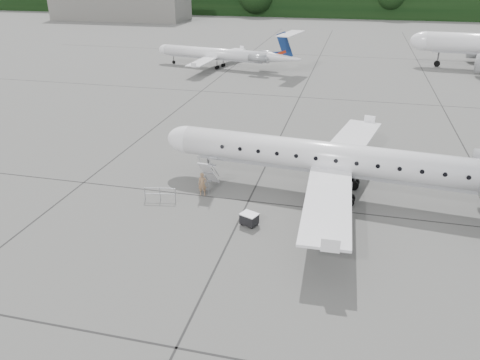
% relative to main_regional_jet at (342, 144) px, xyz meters
% --- Properties ---
extents(ground, '(320.00, 320.00, 0.00)m').
position_rel_main_regional_jet_xyz_m(ground, '(0.22, -5.18, -3.91)').
color(ground, slate).
rests_on(ground, ground).
extents(treeline, '(260.00, 4.00, 8.00)m').
position_rel_main_regional_jet_xyz_m(treeline, '(0.22, 124.82, 0.09)').
color(treeline, black).
rests_on(treeline, ground).
extents(terminal_building, '(40.00, 14.00, 10.00)m').
position_rel_main_regional_jet_xyz_m(terminal_building, '(-69.78, 104.82, 1.09)').
color(terminal_building, slate).
rests_on(terminal_building, ground).
extents(main_regional_jet, '(32.41, 24.73, 7.81)m').
position_rel_main_regional_jet_xyz_m(main_regional_jet, '(0.00, 0.00, 0.00)').
color(main_regional_jet, white).
rests_on(main_regional_jet, ground).
extents(airstair, '(1.05, 2.19, 2.45)m').
position_rel_main_regional_jet_xyz_m(airstair, '(-9.45, -1.31, -2.68)').
color(airstair, white).
rests_on(airstair, ground).
extents(passenger, '(0.70, 0.52, 1.74)m').
position_rel_main_regional_jet_xyz_m(passenger, '(-9.56, -2.51, -3.04)').
color(passenger, '#8E6B4D').
rests_on(passenger, ground).
extents(safety_railing, '(2.18, 0.46, 1.00)m').
position_rel_main_regional_jet_xyz_m(safety_railing, '(-12.23, -4.11, -3.41)').
color(safety_railing, '#92959A').
rests_on(safety_railing, ground).
extents(baggage_cart, '(1.26, 1.15, 0.88)m').
position_rel_main_regional_jet_xyz_m(baggage_cart, '(-5.30, -5.95, -3.46)').
color(baggage_cart, black).
rests_on(baggage_cart, ground).
extents(bg_regional_left, '(26.41, 21.11, 6.21)m').
position_rel_main_regional_jet_xyz_m(bg_regional_left, '(-21.78, 42.28, -0.80)').
color(bg_regional_left, white).
rests_on(bg_regional_left, ground).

